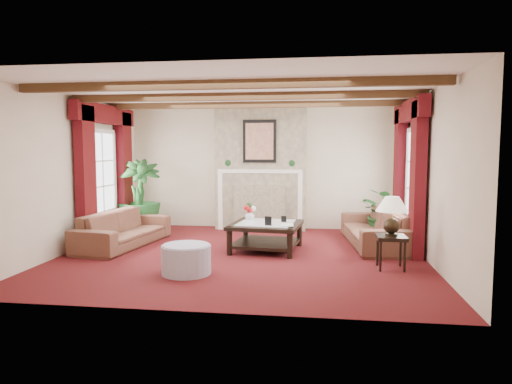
# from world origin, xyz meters

# --- Properties ---
(floor) EXTENTS (6.00, 6.00, 0.00)m
(floor) POSITION_xyz_m (0.00, 0.00, 0.00)
(floor) COLOR #450C11
(floor) RESTS_ON ground
(ceiling) EXTENTS (6.00, 6.00, 0.00)m
(ceiling) POSITION_xyz_m (0.00, 0.00, 2.70)
(ceiling) COLOR white
(ceiling) RESTS_ON floor
(back_wall) EXTENTS (6.00, 0.02, 2.70)m
(back_wall) POSITION_xyz_m (0.00, 2.75, 1.35)
(back_wall) COLOR beige
(back_wall) RESTS_ON ground
(left_wall) EXTENTS (0.02, 5.50, 2.70)m
(left_wall) POSITION_xyz_m (-3.00, 0.00, 1.35)
(left_wall) COLOR beige
(left_wall) RESTS_ON ground
(right_wall) EXTENTS (0.02, 5.50, 2.70)m
(right_wall) POSITION_xyz_m (3.00, 0.00, 1.35)
(right_wall) COLOR beige
(right_wall) RESTS_ON ground
(ceiling_beams) EXTENTS (6.00, 3.00, 0.12)m
(ceiling_beams) POSITION_xyz_m (0.00, 0.00, 2.64)
(ceiling_beams) COLOR #3C2613
(ceiling_beams) RESTS_ON ceiling
(fireplace) EXTENTS (2.00, 0.52, 2.70)m
(fireplace) POSITION_xyz_m (0.00, 2.55, 2.70)
(fireplace) COLOR tan
(fireplace) RESTS_ON ground
(french_door_left) EXTENTS (0.10, 1.10, 2.16)m
(french_door_left) POSITION_xyz_m (-2.97, 1.00, 2.13)
(french_door_left) COLOR white
(french_door_left) RESTS_ON ground
(french_door_right) EXTENTS (0.10, 1.10, 2.16)m
(french_door_right) POSITION_xyz_m (2.97, 1.00, 2.13)
(french_door_right) COLOR white
(french_door_right) RESTS_ON ground
(curtains_left) EXTENTS (0.20, 2.40, 2.55)m
(curtains_left) POSITION_xyz_m (-2.86, 1.00, 2.55)
(curtains_left) COLOR #460B09
(curtains_left) RESTS_ON ground
(curtains_right) EXTENTS (0.20, 2.40, 2.55)m
(curtains_right) POSITION_xyz_m (2.86, 1.00, 2.55)
(curtains_right) COLOR #460B09
(curtains_right) RESTS_ON ground
(sofa_left) EXTENTS (2.34, 1.23, 0.85)m
(sofa_left) POSITION_xyz_m (-2.29, 0.43, 0.42)
(sofa_left) COLOR #3C1017
(sofa_left) RESTS_ON ground
(sofa_right) EXTENTS (2.41, 1.11, 0.89)m
(sofa_right) POSITION_xyz_m (2.31, 1.08, 0.45)
(sofa_right) COLOR #3C1017
(sofa_right) RESTS_ON ground
(potted_palm) EXTENTS (2.25, 2.34, 0.88)m
(potted_palm) POSITION_xyz_m (-2.50, 1.74, 0.44)
(potted_palm) COLOR black
(potted_palm) RESTS_ON ground
(small_plant) EXTENTS (1.85, 1.86, 0.78)m
(small_plant) POSITION_xyz_m (2.59, 1.75, 0.39)
(small_plant) COLOR black
(small_plant) RESTS_ON ground
(coffee_table) EXTENTS (1.31, 1.31, 0.48)m
(coffee_table) POSITION_xyz_m (0.36, 0.41, 0.24)
(coffee_table) COLOR black
(coffee_table) RESTS_ON ground
(side_table) EXTENTS (0.44, 0.44, 0.50)m
(side_table) POSITION_xyz_m (2.35, -0.59, 0.25)
(side_table) COLOR black
(side_table) RESTS_ON ground
(ottoman) EXTENTS (0.70, 0.70, 0.41)m
(ottoman) POSITION_xyz_m (-0.60, -1.27, 0.21)
(ottoman) COLOR gray
(ottoman) RESTS_ON ground
(table_lamp) EXTENTS (0.47, 0.47, 0.60)m
(table_lamp) POSITION_xyz_m (2.35, -0.59, 0.80)
(table_lamp) COLOR black
(table_lamp) RESTS_ON side_table
(flower_vase) EXTENTS (0.24, 0.25, 0.18)m
(flower_vase) POSITION_xyz_m (0.02, 0.75, 0.57)
(flower_vase) COLOR silver
(flower_vase) RESTS_ON coffee_table
(book) EXTENTS (0.22, 0.04, 0.30)m
(book) POSITION_xyz_m (0.64, 0.16, 0.63)
(book) COLOR black
(book) RESTS_ON coffee_table
(photo_frame_a) EXTENTS (0.12, 0.07, 0.16)m
(photo_frame_a) POSITION_xyz_m (0.43, 0.12, 0.57)
(photo_frame_a) COLOR black
(photo_frame_a) RESTS_ON coffee_table
(photo_frame_b) EXTENTS (0.09, 0.03, 0.12)m
(photo_frame_b) POSITION_xyz_m (0.67, 0.51, 0.54)
(photo_frame_b) COLOR black
(photo_frame_b) RESTS_ON coffee_table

